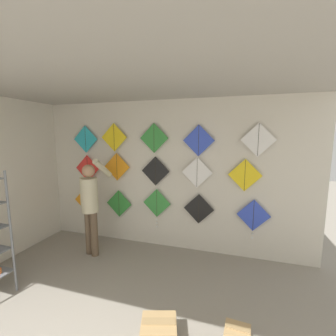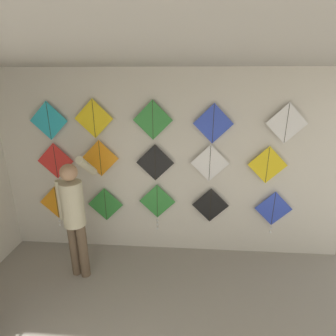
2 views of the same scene
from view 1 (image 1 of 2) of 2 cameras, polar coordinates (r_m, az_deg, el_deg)
back_panel at (r=4.31m, az=-2.10°, el=-1.84°), size 5.58×0.06×2.80m
ceiling_slab at (r=2.66m, az=-16.33°, el=22.49°), size 5.58×4.43×0.04m
shopkeeper at (r=4.26m, az=-19.11°, el=-8.01°), size 0.44×0.57×1.77m
kite_0 at (r=5.13m, az=-20.08°, el=-7.94°), size 0.55×0.04×0.69m
kite_1 at (r=4.71m, az=-12.35°, el=-8.83°), size 0.55×0.01×0.55m
kite_2 at (r=4.38m, az=-2.87°, el=-9.40°), size 0.55×0.04×0.76m
kite_3 at (r=4.18m, az=7.81°, el=-10.25°), size 0.55×0.01×0.55m
kite_4 at (r=4.17m, az=20.86°, el=-11.49°), size 0.55×0.04×0.69m
kite_5 at (r=4.95m, az=-19.76°, el=-0.06°), size 0.55×0.01×0.55m
kite_6 at (r=4.56m, az=-12.86°, el=0.29°), size 0.55×0.01×0.55m
kite_7 at (r=4.23m, az=-3.22°, el=-0.79°), size 0.55×0.01×0.55m
kite_8 at (r=4.03m, az=7.39°, el=-1.13°), size 0.55×0.01×0.55m
kite_9 at (r=3.98m, az=18.94°, el=-1.75°), size 0.55×0.01×0.55m
kite_10 at (r=4.91m, az=-20.22°, el=6.88°), size 0.55×0.01×0.55m
kite_11 at (r=4.54m, az=-13.54°, el=7.56°), size 0.55×0.01×0.55m
kite_12 at (r=4.19m, az=-3.58°, el=7.59°), size 0.55×0.01×0.55m
kite_13 at (r=3.98m, az=7.78°, el=6.94°), size 0.55×0.01×0.55m
kite_14 at (r=3.94m, az=21.97°, el=6.65°), size 0.55×0.01×0.55m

